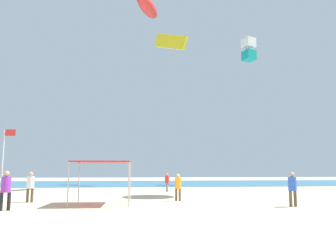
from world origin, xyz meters
TOP-DOWN VIEW (x-y plane):
  - ground at (0.00, 0.00)m, footprint 110.00×110.00m
  - ocean_strip at (0.00, 26.35)m, footprint 110.00×18.68m
  - canopy_tent at (-4.43, 0.26)m, footprint 3.21×3.15m
  - person_near_tent at (0.13, 9.98)m, footprint 0.38×0.42m
  - person_leftmost at (0.13, 1.83)m, footprint 0.40×0.40m
  - person_central at (-8.79, -2.11)m, footprint 0.48×0.46m
  - person_rightmost at (-8.91, 1.88)m, footprint 0.46×0.43m
  - person_far_shore at (5.92, -1.73)m, footprint 0.48×0.44m
  - banner_flag at (-9.58, -0.55)m, footprint 0.61×0.06m
  - kite_box_white at (12.05, 21.69)m, footprint 1.87×1.86m
  - kite_parafoil_yellow at (1.64, 22.52)m, footprint 4.14×4.83m
  - kite_inflatable_red at (-1.62, 14.79)m, footprint 3.50×5.28m

SIDE VIEW (x-z plane):
  - ground at x=0.00m, z-range -0.10..0.00m
  - ocean_strip at x=0.00m, z-range 0.00..0.03m
  - person_near_tent at x=0.13m, z-range 0.14..1.75m
  - person_leftmost at x=0.13m, z-range 0.15..1.85m
  - person_rightmost at x=-8.91m, z-range 0.16..1.98m
  - person_far_shore at x=5.92m, z-range 0.16..2.01m
  - person_central at x=-8.79m, z-range 0.17..2.08m
  - canopy_tent at x=-4.43m, z-range 1.10..3.55m
  - banner_flag at x=-9.58m, z-range 0.39..4.54m
  - kite_box_white at x=12.05m, z-range 16.27..19.29m
  - kite_parafoil_yellow at x=1.64m, z-range 16.98..20.60m
  - kite_inflatable_red at x=-1.62m, z-range 18.62..20.60m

